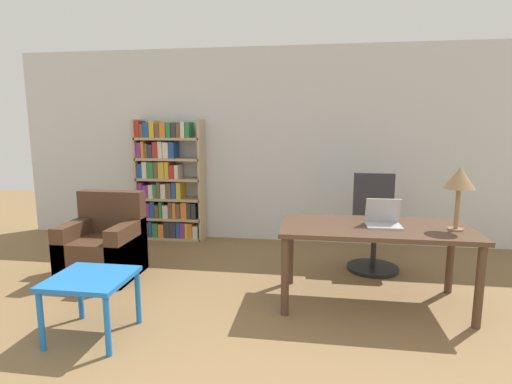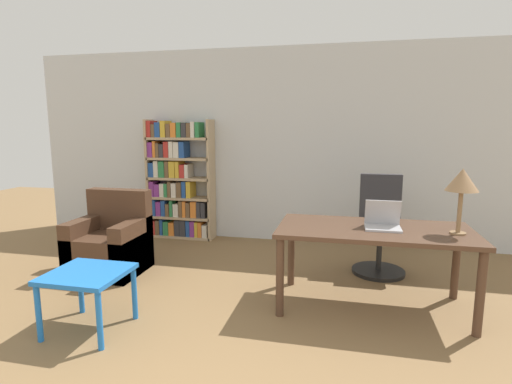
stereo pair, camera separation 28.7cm
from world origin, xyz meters
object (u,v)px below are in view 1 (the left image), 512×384
(office_chair, at_px, (374,228))
(bookshelf, at_px, (166,184))
(side_table_blue, at_px, (91,285))
(armchair, at_px, (104,248))
(desk, at_px, (375,236))
(table_lamp, at_px, (460,180))
(laptop, at_px, (383,220))

(office_chair, bearing_deg, bookshelf, 163.52)
(side_table_blue, xyz_separation_m, bookshelf, (-0.42, 2.73, 0.39))
(armchair, xyz_separation_m, bookshelf, (0.16, 1.51, 0.50))
(desk, height_order, office_chair, office_chair)
(side_table_blue, height_order, armchair, armchair)
(desk, relative_size, table_lamp, 3.06)
(table_lamp, distance_m, office_chair, 1.35)
(laptop, height_order, side_table_blue, laptop)
(side_table_blue, distance_m, bookshelf, 2.79)
(desk, relative_size, office_chair, 1.54)
(office_chair, height_order, bookshelf, bookshelf)
(table_lamp, relative_size, office_chair, 0.50)
(desk, bearing_deg, side_table_blue, -157.41)
(table_lamp, xyz_separation_m, armchair, (-3.49, 0.34, -0.87))
(laptop, distance_m, armchair, 2.95)
(armchair, bearing_deg, bookshelf, 83.89)
(desk, height_order, laptop, laptop)
(table_lamp, xyz_separation_m, side_table_blue, (-2.91, -0.88, -0.76))
(desk, xyz_separation_m, armchair, (-2.82, 0.29, -0.34))
(desk, height_order, bookshelf, bookshelf)
(desk, relative_size, armchair, 1.86)
(table_lamp, height_order, bookshelf, bookshelf)
(armchair, bearing_deg, desk, -5.82)
(desk, relative_size, bookshelf, 0.98)
(laptop, bearing_deg, armchair, 174.49)
(laptop, relative_size, bookshelf, 0.18)
(office_chair, relative_size, side_table_blue, 1.86)
(laptop, relative_size, side_table_blue, 0.52)
(office_chair, xyz_separation_m, armchair, (-2.95, -0.68, -0.16))
(laptop, xyz_separation_m, armchair, (-2.89, 0.28, -0.49))
(table_lamp, relative_size, side_table_blue, 0.93)
(bookshelf, bearing_deg, table_lamp, -29.00)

